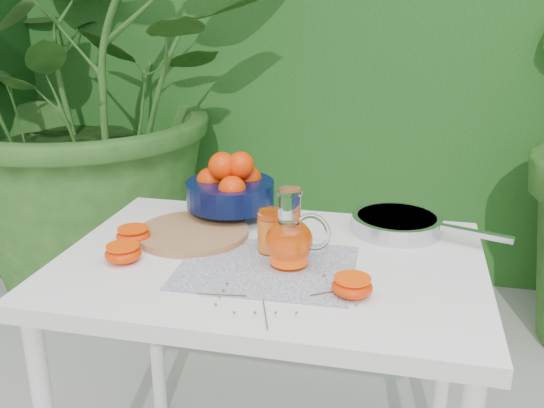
% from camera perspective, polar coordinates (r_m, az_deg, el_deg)
% --- Properties ---
extents(hedge_backdrop, '(8.00, 1.65, 2.50)m').
position_cam_1_polar(hedge_backdrop, '(3.29, 9.07, 16.40)').
color(hedge_backdrop, '#1C4A15').
rests_on(hedge_backdrop, ground).
extents(potted_plant_left, '(2.48, 2.48, 1.95)m').
position_cam_1_polar(potted_plant_left, '(2.88, -16.14, 11.12)').
color(potted_plant_left, '#26541C').
rests_on(potted_plant_left, ground).
extents(white_table, '(1.00, 0.70, 0.75)m').
position_cam_1_polar(white_table, '(1.48, -0.17, -7.99)').
color(white_table, white).
rests_on(white_table, ground).
extents(placemat, '(0.41, 0.32, 0.00)m').
position_cam_1_polar(placemat, '(1.40, -0.50, -5.97)').
color(placemat, '#0D1E4A').
rests_on(placemat, white_table).
extents(cutting_board, '(0.38, 0.38, 0.02)m').
position_cam_1_polar(cutting_board, '(1.58, -7.47, -2.72)').
color(cutting_board, '#9F6C47').
rests_on(cutting_board, white_table).
extents(fruit_bowl, '(0.32, 0.32, 0.19)m').
position_cam_1_polar(fruit_bowl, '(1.68, -3.95, 1.54)').
color(fruit_bowl, black).
rests_on(fruit_bowl, white_table).
extents(juice_pitcher, '(0.17, 0.13, 0.18)m').
position_cam_1_polar(juice_pitcher, '(1.38, 1.71, -3.32)').
color(juice_pitcher, white).
rests_on(juice_pitcher, white_table).
extents(juice_tumbler, '(0.09, 0.09, 0.10)m').
position_cam_1_polar(juice_tumbler, '(1.46, -0.03, -2.67)').
color(juice_tumbler, white).
rests_on(juice_tumbler, white_table).
extents(saute_pan, '(0.43, 0.30, 0.04)m').
position_cam_1_polar(saute_pan, '(1.63, 11.76, -1.76)').
color(saute_pan, '#BCBDC1').
rests_on(saute_pan, white_table).
extents(orange_halves, '(0.65, 0.25, 0.04)m').
position_cam_1_polar(orange_halves, '(1.42, -7.21, -4.93)').
color(orange_halves, '#DA3D02').
rests_on(orange_halves, white_table).
extents(thyme_sprigs, '(0.35, 0.25, 0.01)m').
position_cam_1_polar(thyme_sprigs, '(1.25, 0.62, -8.88)').
color(thyme_sprigs, brown).
rests_on(thyme_sprigs, white_table).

